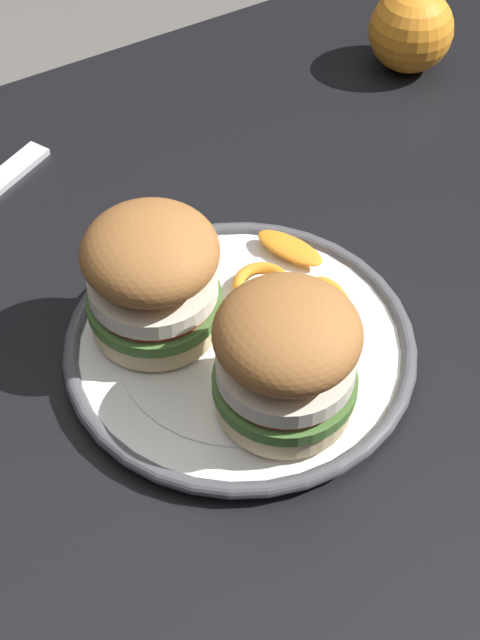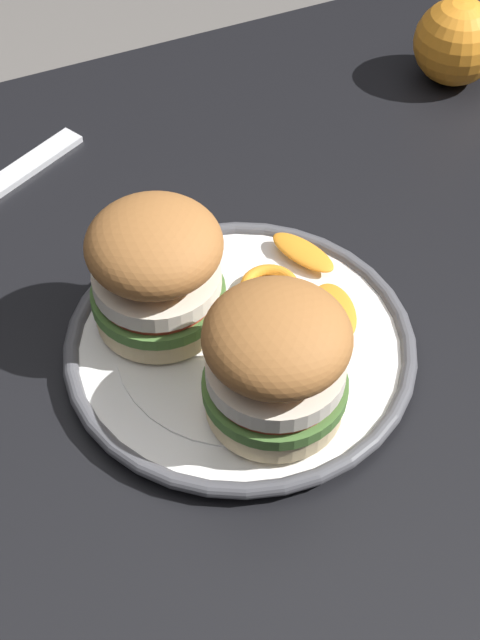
{
  "view_description": "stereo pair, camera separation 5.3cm",
  "coord_description": "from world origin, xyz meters",
  "px_view_note": "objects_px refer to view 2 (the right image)",
  "views": [
    {
      "loc": [
        -0.21,
        -0.41,
        1.3
      ],
      "look_at": [
        0.03,
        -0.01,
        0.78
      ],
      "focal_mm": 54.32,
      "sensor_mm": 36.0,
      "label": 1
    },
    {
      "loc": [
        -0.17,
        -0.43,
        1.3
      ],
      "look_at": [
        0.03,
        -0.01,
        0.78
      ],
      "focal_mm": 54.32,
      "sensor_mm": 36.0,
      "label": 2
    }
  ],
  "objects_px": {
    "dining_table": "(209,440)",
    "sandwich_half_right": "(156,268)",
    "whole_orange": "(457,42)",
    "dinner_plate": "(240,347)",
    "sandwich_half_left": "(276,360)"
  },
  "relations": [
    {
      "from": "dining_table",
      "to": "whole_orange",
      "type": "distance_m",
      "value": 0.46
    },
    {
      "from": "dining_table",
      "to": "sandwich_half_right",
      "type": "relative_size",
      "value": 10.96
    },
    {
      "from": "dining_table",
      "to": "sandwich_half_right",
      "type": "bearing_deg",
      "value": 116.82
    },
    {
      "from": "sandwich_half_right",
      "to": "whole_orange",
      "type": "xyz_separation_m",
      "value": [
        0.38,
        0.19,
        -0.03
      ]
    },
    {
      "from": "dinner_plate",
      "to": "sandwich_half_right",
      "type": "xyz_separation_m",
      "value": [
        -0.05,
        0.05,
        0.06
      ]
    },
    {
      "from": "sandwich_half_left",
      "to": "whole_orange",
      "type": "height_order",
      "value": "sandwich_half_left"
    },
    {
      "from": "dining_table",
      "to": "sandwich_half_right",
      "type": "height_order",
      "value": "sandwich_half_right"
    },
    {
      "from": "dining_table",
      "to": "whole_orange",
      "type": "relative_size",
      "value": 14.41
    },
    {
      "from": "dining_table",
      "to": "sandwich_half_right",
      "type": "xyz_separation_m",
      "value": [
        -0.02,
        0.04,
        0.18
      ]
    },
    {
      "from": "sandwich_half_right",
      "to": "dinner_plate",
      "type": "bearing_deg",
      "value": -46.2
    },
    {
      "from": "sandwich_half_right",
      "to": "dining_table",
      "type": "bearing_deg",
      "value": -63.18
    },
    {
      "from": "whole_orange",
      "to": "sandwich_half_left",
      "type": "bearing_deg",
      "value": -138.25
    },
    {
      "from": "dinner_plate",
      "to": "dining_table",
      "type": "bearing_deg",
      "value": 162.75
    },
    {
      "from": "dinner_plate",
      "to": "sandwich_half_left",
      "type": "height_order",
      "value": "sandwich_half_left"
    },
    {
      "from": "whole_orange",
      "to": "sandwich_half_right",
      "type": "bearing_deg",
      "value": -153.32
    }
  ]
}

